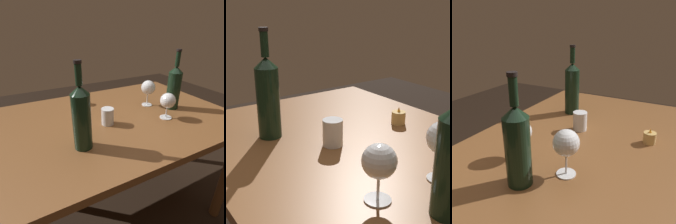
{
  "view_description": "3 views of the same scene",
  "coord_description": "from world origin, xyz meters",
  "views": [
    {
      "loc": [
        -0.48,
        -0.84,
        1.22
      ],
      "look_at": [
        -0.08,
        -0.09,
        0.82
      ],
      "focal_mm": 30.22,
      "sensor_mm": 36.0,
      "label": 1
    },
    {
      "loc": [
        0.74,
        -0.62,
        1.2
      ],
      "look_at": [
        -0.08,
        -0.05,
        0.86
      ],
      "focal_mm": 54.47,
      "sensor_mm": 36.0,
      "label": 2
    },
    {
      "loc": [
        0.84,
        0.36,
        1.22
      ],
      "look_at": [
        -0.02,
        -0.1,
        0.85
      ],
      "focal_mm": 38.23,
      "sensor_mm": 36.0,
      "label": 3
    }
  ],
  "objects": [
    {
      "name": "dining_table",
      "position": [
        0.0,
        0.0,
        0.65
      ],
      "size": [
        1.3,
        0.9,
        0.74
      ],
      "color": "brown",
      "rests_on": "ground"
    },
    {
      "name": "votive_candle",
      "position": [
        -0.11,
        0.25,
        0.76
      ],
      "size": [
        0.05,
        0.05,
        0.07
      ],
      "color": "#DBB266",
      "rests_on": "dining_table"
    },
    {
      "name": "wine_bottle",
      "position": [
        -0.28,
        -0.19,
        0.88
      ],
      "size": [
        0.08,
        0.08,
        0.37
      ],
      "color": "black",
      "rests_on": "dining_table"
    },
    {
      "name": "water_tumbler",
      "position": [
        -0.09,
        -0.06,
        0.78
      ],
      "size": [
        0.07,
        0.07,
        0.09
      ],
      "color": "white",
      "rests_on": "dining_table"
    },
    {
      "name": "wine_glass_left",
      "position": [
        0.25,
        0.05,
        0.86
      ],
      "size": [
        0.09,
        0.09,
        0.16
      ],
      "color": "white",
      "rests_on": "dining_table"
    },
    {
      "name": "wine_glass_right",
      "position": [
        0.23,
        -0.15,
        0.84
      ],
      "size": [
        0.08,
        0.08,
        0.15
      ],
      "color": "white",
      "rests_on": "dining_table"
    },
    {
      "name": "wine_bottle_second",
      "position": [
        0.36,
        -0.06,
        0.88
      ],
      "size": [
        0.08,
        0.08,
        0.35
      ],
      "color": "black",
      "rests_on": "dining_table"
    }
  ]
}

